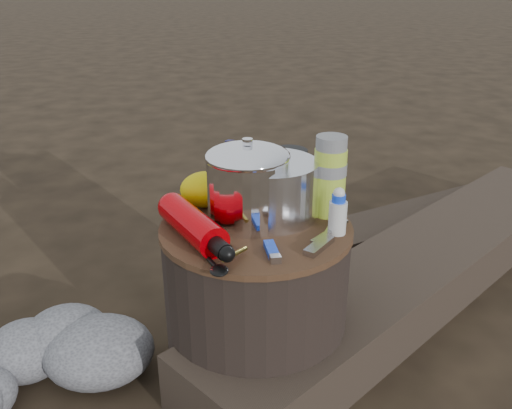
{
  "coord_description": "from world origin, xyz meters",
  "views": [
    {
      "loc": [
        -0.11,
        -1.16,
        0.99
      ],
      "look_at": [
        0.0,
        0.0,
        0.48
      ],
      "focal_mm": 37.96,
      "sensor_mm": 36.0,
      "label": 1
    }
  ],
  "objects": [
    {
      "name": "lighter",
      "position": [
        0.02,
        -0.14,
        0.43
      ],
      "size": [
        0.03,
        0.09,
        0.02
      ],
      "primitive_type": "cube",
      "rotation": [
        0.0,
        0.0,
        0.08
      ],
      "color": "blue",
      "rests_on": "stump"
    },
    {
      "name": "fuel_bottle",
      "position": [
        -0.15,
        -0.05,
        0.46
      ],
      "size": [
        0.19,
        0.3,
        0.07
      ],
      "primitive_type": null,
      "rotation": [
        0.0,
        0.0,
        0.45
      ],
      "color": "#BD0006",
      "rests_on": "stump"
    },
    {
      "name": "multitool",
      "position": [
        0.13,
        -0.13,
        0.43
      ],
      "size": [
        0.08,
        0.09,
        0.01
      ],
      "primitive_type": "cube",
      "rotation": [
        0.0,
        0.0,
        -0.7
      ],
      "color": "#A7A7AC",
      "rests_on": "stump"
    },
    {
      "name": "pot_grabber",
      "position": [
        0.15,
        -0.07,
        0.43
      ],
      "size": [
        0.12,
        0.14,
        0.01
      ],
      "primitive_type": null,
      "rotation": [
        0.0,
        0.0,
        -0.63
      ],
      "color": "#A7A7AC",
      "rests_on": "stump"
    },
    {
      "name": "stump",
      "position": [
        0.0,
        0.0,
        0.21
      ],
      "size": [
        0.46,
        0.46,
        0.42
      ],
      "primitive_type": "cylinder",
      "color": "black",
      "rests_on": "ground"
    },
    {
      "name": "camping_pot",
      "position": [
        -0.02,
        0.03,
        0.52
      ],
      "size": [
        0.2,
        0.2,
        0.2
      ],
      "primitive_type": "cylinder",
      "color": "white",
      "rests_on": "stump"
    },
    {
      "name": "food_pouch",
      "position": [
        -0.01,
        0.2,
        0.5
      ],
      "size": [
        0.12,
        0.07,
        0.15
      ],
      "primitive_type": "cube",
      "rotation": [
        0.0,
        0.0,
        -0.4
      ],
      "color": "#181751",
      "rests_on": "stump"
    },
    {
      "name": "log_small",
      "position": [
        0.64,
        0.72,
        0.05
      ],
      "size": [
        1.13,
        0.66,
        0.09
      ],
      "primitive_type": "cube",
      "rotation": [
        0.0,
        0.0,
        -1.15
      ],
      "color": "#31261E",
      "rests_on": "ground"
    },
    {
      "name": "log_main",
      "position": [
        0.6,
        0.35,
        0.08
      ],
      "size": [
        1.69,
        1.45,
        0.16
      ],
      "primitive_type": "cube",
      "rotation": [
        0.0,
        0.0,
        -0.89
      ],
      "color": "#31261E",
      "rests_on": "ground"
    },
    {
      "name": "ground",
      "position": [
        0.0,
        0.0,
        0.0
      ],
      "size": [
        60.0,
        60.0,
        0.0
      ],
      "primitive_type": "plane",
      "color": "black",
      "rests_on": "ground"
    },
    {
      "name": "squeeze_bottle",
      "position": [
        0.18,
        -0.06,
        0.47
      ],
      "size": [
        0.04,
        0.04,
        0.1
      ],
      "primitive_type": "cylinder",
      "color": "beige",
      "rests_on": "stump"
    },
    {
      "name": "stuff_sack",
      "position": [
        -0.12,
        0.13,
        0.47
      ],
      "size": [
        0.13,
        0.11,
        0.09
      ],
      "primitive_type": "ellipsoid",
      "color": "#DBC307",
      "rests_on": "stump"
    },
    {
      "name": "travel_mug",
      "position": [
        0.1,
        0.17,
        0.49
      ],
      "size": [
        0.09,
        0.09,
        0.13
      ],
      "primitive_type": "cylinder",
      "color": "black",
      "rests_on": "stump"
    },
    {
      "name": "spork",
      "position": [
        -0.12,
        -0.15,
        0.43
      ],
      "size": [
        0.08,
        0.15,
        0.01
      ],
      "primitive_type": null,
      "rotation": [
        0.0,
        0.0,
        0.37
      ],
      "color": "black",
      "rests_on": "stump"
    },
    {
      "name": "foil_windscreen",
      "position": [
        0.04,
        0.06,
        0.5
      ],
      "size": [
        0.23,
        0.23,
        0.14
      ],
      "primitive_type": "cylinder",
      "color": "silver",
      "rests_on": "stump"
    },
    {
      "name": "thermos",
      "position": [
        0.19,
        0.06,
        0.52
      ],
      "size": [
        0.08,
        0.08,
        0.2
      ],
      "primitive_type": "cylinder",
      "color": "#A5C234",
      "rests_on": "stump"
    }
  ]
}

